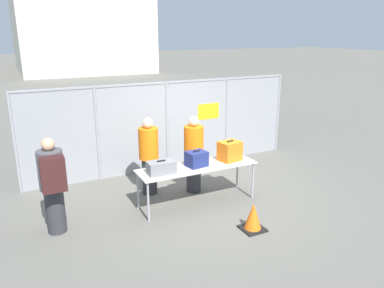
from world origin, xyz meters
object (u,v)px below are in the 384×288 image
at_px(security_worker_far, 149,155).
at_px(traffic_cone, 253,218).
at_px(security_worker_near, 194,153).
at_px(suitcase_navy, 196,159).
at_px(suitcase_orange, 230,151).
at_px(suitcase_grey, 161,167).
at_px(inspection_table, 197,169).
at_px(utility_trailer, 166,137).
at_px(traveler_hooded, 53,183).

xyz_separation_m(security_worker_far, traffic_cone, (1.06, -2.24, -0.62)).
bearing_deg(security_worker_near, suitcase_navy, 55.19).
height_order(security_worker_near, security_worker_far, security_worker_near).
height_order(suitcase_orange, traffic_cone, suitcase_orange).
bearing_deg(suitcase_grey, suitcase_orange, 2.56).
bearing_deg(suitcase_grey, inspection_table, 4.31).
xyz_separation_m(suitcase_grey, security_worker_near, (0.98, 0.63, -0.05)).
height_order(suitcase_grey, suitcase_orange, suitcase_orange).
distance_m(inspection_table, traffic_cone, 1.50).
relative_size(suitcase_navy, traffic_cone, 0.85).
distance_m(security_worker_far, traffic_cone, 2.56).
height_order(inspection_table, suitcase_navy, suitcase_navy).
relative_size(suitcase_orange, traffic_cone, 0.96).
distance_m(suitcase_orange, traffic_cone, 1.61).
relative_size(suitcase_navy, security_worker_far, 0.25).
height_order(suitcase_orange, security_worker_near, security_worker_near).
xyz_separation_m(suitcase_grey, security_worker_far, (0.10, 0.94, -0.06)).
bearing_deg(security_worker_far, utility_trailer, -105.55).
bearing_deg(security_worker_far, suitcase_orange, 162.14).
xyz_separation_m(inspection_table, security_worker_near, (0.21, 0.57, 0.12)).
xyz_separation_m(suitcase_grey, utility_trailer, (1.51, 3.46, -0.48)).
relative_size(suitcase_grey, suitcase_navy, 1.24).
height_order(inspection_table, utility_trailer, inspection_table).
xyz_separation_m(traveler_hooded, security_worker_far, (1.98, 0.86, -0.08)).
height_order(suitcase_navy, traffic_cone, suitcase_navy).
bearing_deg(security_worker_near, suitcase_orange, 120.62).
relative_size(inspection_table, traffic_cone, 4.83).
relative_size(inspection_table, suitcase_navy, 5.71).
bearing_deg(security_worker_near, utility_trailer, -113.86).
xyz_separation_m(inspection_table, suitcase_orange, (0.74, 0.01, 0.25)).
bearing_deg(suitcase_orange, traveler_hooded, 179.78).
bearing_deg(traffic_cone, suitcase_grey, 131.65).
bearing_deg(suitcase_navy, inspection_table, -39.46).
height_order(suitcase_navy, traveler_hooded, traveler_hooded).
xyz_separation_m(suitcase_orange, security_worker_near, (-0.53, 0.56, -0.13)).
bearing_deg(security_worker_near, traveler_hooded, -2.45).
bearing_deg(traffic_cone, suitcase_navy, 106.17).
bearing_deg(inspection_table, suitcase_navy, 140.54).
height_order(inspection_table, traffic_cone, inspection_table).
bearing_deg(suitcase_navy, security_worker_far, 127.20).
distance_m(security_worker_near, utility_trailer, 2.92).
xyz_separation_m(suitcase_orange, utility_trailer, (-0.00, 3.40, -0.56)).
distance_m(suitcase_grey, traffic_cone, 1.87).
bearing_deg(suitcase_navy, utility_trailer, 77.48).
relative_size(inspection_table, suitcase_orange, 5.04).
distance_m(inspection_table, security_worker_far, 1.12).
distance_m(traveler_hooded, security_worker_far, 2.16).
distance_m(security_worker_far, utility_trailer, 2.92).
distance_m(utility_trailer, traffic_cone, 4.78).
xyz_separation_m(suitcase_grey, suitcase_orange, (1.52, 0.07, 0.08)).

